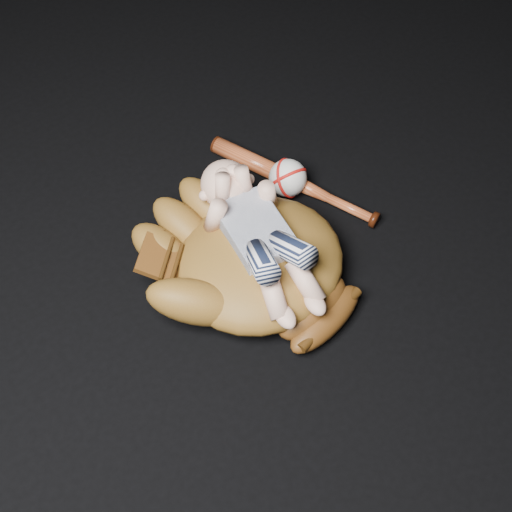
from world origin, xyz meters
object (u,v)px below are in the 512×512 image
newborn_baby (263,238)px  baseball_bat (294,181)px  baseball_glove (260,257)px  baseball (288,178)px

newborn_baby → baseball_bat: newborn_baby is taller
baseball_glove → baseball_bat: baseball_glove is taller
baseball → baseball_glove: bearing=-143.0°
baseball_bat → baseball: size_ratio=5.01×
baseball_glove → baseball_bat: 0.26m
baseball_bat → baseball_glove: bearing=-145.4°
baseball_bat → baseball: baseball is taller
newborn_baby → baseball: (0.19, 0.15, -0.09)m
baseball_glove → newborn_baby: newborn_baby is taller
baseball_bat → baseball: bearing=179.1°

